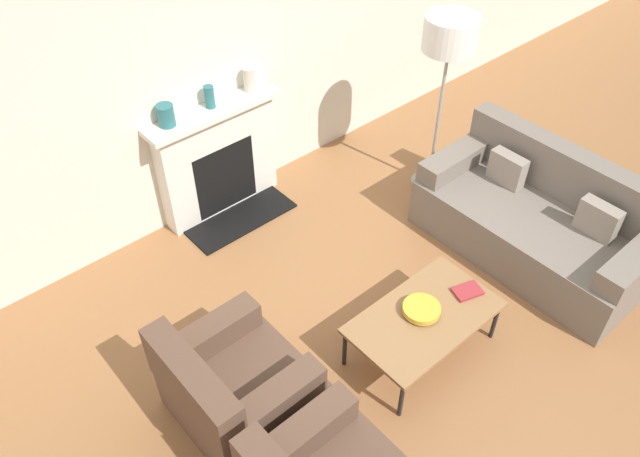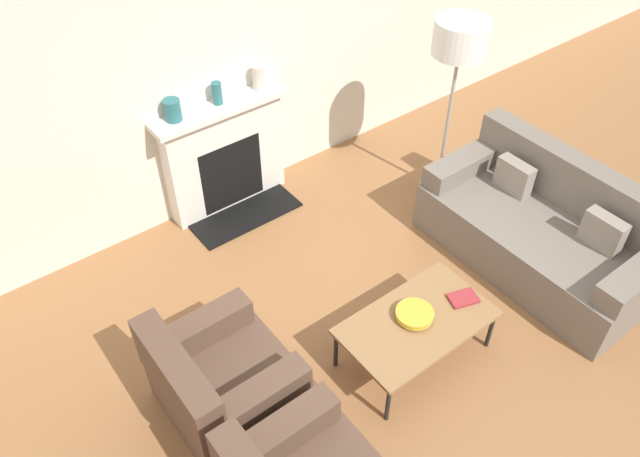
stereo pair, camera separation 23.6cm
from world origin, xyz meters
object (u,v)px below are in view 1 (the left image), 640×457
(couch, at_px, (537,221))
(mantel_vase_center_right, at_px, (249,80))
(mantel_vase_left, at_px, (166,115))
(armchair_far, at_px, (235,389))
(book, at_px, (467,291))
(floor_lamp, at_px, (449,45))
(bowl, at_px, (422,310))
(mantel_vase_center_left, at_px, (209,97))
(coffee_table, at_px, (424,318))
(fireplace, at_px, (219,161))

(couch, height_order, mantel_vase_center_right, mantel_vase_center_right)
(couch, xyz_separation_m, mantel_vase_left, (-2.07, 2.25, 0.82))
(armchair_far, relative_size, book, 3.60)
(book, relative_size, floor_lamp, 0.14)
(mantel_vase_center_right, bearing_deg, armchair_far, -129.97)
(floor_lamp, bearing_deg, bowl, -141.15)
(book, relative_size, mantel_vase_center_right, 1.14)
(bowl, height_order, mantel_vase_center_left, mantel_vase_center_left)
(coffee_table, xyz_separation_m, bowl, (0.00, 0.03, 0.06))
(floor_lamp, relative_size, mantel_vase_left, 9.43)
(couch, xyz_separation_m, floor_lamp, (0.03, 1.19, 1.13))
(floor_lamp, bearing_deg, armchair_far, -163.73)
(mantel_vase_left, height_order, mantel_vase_center_right, mantel_vase_center_right)
(armchair_far, bearing_deg, fireplace, -32.09)
(fireplace, relative_size, bowl, 4.59)
(fireplace, xyz_separation_m, coffee_table, (0.14, -2.33, -0.15))
(armchair_far, bearing_deg, floor_lamp, -73.73)
(couch, distance_m, armchair_far, 2.87)
(book, height_order, mantel_vase_center_right, mantel_vase_center_right)
(mantel_vase_center_left, bearing_deg, coffee_table, -86.65)
(mantel_vase_left, bearing_deg, book, -68.43)
(armchair_far, xyz_separation_m, mantel_vase_left, (0.77, 1.90, 0.85))
(fireplace, height_order, coffee_table, fireplace)
(book, bearing_deg, armchair_far, -178.38)
(floor_lamp, bearing_deg, mantel_vase_center_left, 148.07)
(fireplace, distance_m, couch, 2.79)
(coffee_table, xyz_separation_m, book, (0.40, -0.06, 0.04))
(armchair_far, relative_size, bowl, 3.17)
(coffee_table, distance_m, mantel_vase_center_left, 2.48)
(floor_lamp, bearing_deg, fireplace, 148.51)
(fireplace, distance_m, floor_lamp, 2.20)
(mantel_vase_left, height_order, mantel_vase_center_left, mantel_vase_center_left)
(couch, relative_size, armchair_far, 2.23)
(fireplace, height_order, armchair_far, fireplace)
(armchair_far, bearing_deg, mantel_vase_center_left, -31.98)
(fireplace, bearing_deg, mantel_vase_center_left, 73.26)
(couch, distance_m, coffee_table, 1.53)
(coffee_table, relative_size, book, 4.57)
(fireplace, bearing_deg, book, -77.18)
(fireplace, xyz_separation_m, mantel_vase_center_left, (0.00, 0.02, 0.64))
(bowl, relative_size, mantel_vase_center_left, 1.40)
(mantel_vase_center_right, bearing_deg, floor_lamp, -39.32)
(mantel_vase_center_right, bearing_deg, book, -86.85)
(mantel_vase_center_left, bearing_deg, bowl, -86.51)
(bowl, bearing_deg, armchair_far, 162.75)
(armchair_far, xyz_separation_m, bowl, (1.33, -0.41, 0.13))
(coffee_table, bearing_deg, mantel_vase_left, 103.15)
(bowl, distance_m, book, 0.41)
(couch, distance_m, mantel_vase_center_right, 2.71)
(fireplace, relative_size, couch, 0.65)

